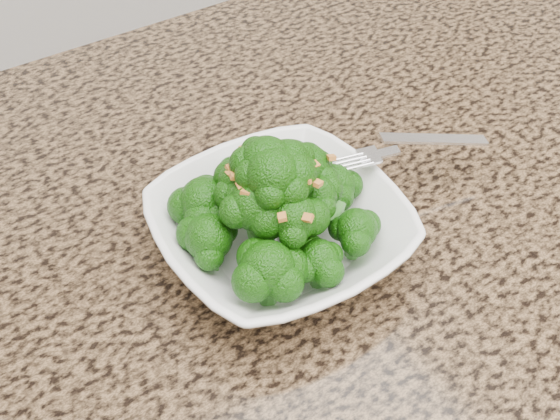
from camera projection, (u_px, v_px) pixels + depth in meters
granite_counter at (456, 285)px, 0.60m from camera, size 1.64×1.04×0.03m
bowl at (280, 231)px, 0.59m from camera, size 0.21×0.21×0.05m
broccoli_pile at (280, 174)px, 0.55m from camera, size 0.18×0.18×0.08m
garlic_topping at (280, 131)px, 0.52m from camera, size 0.11×0.11×0.01m
fork at (390, 151)px, 0.62m from camera, size 0.18×0.09×0.01m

